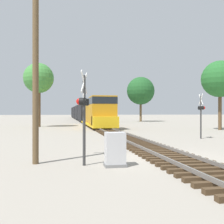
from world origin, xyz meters
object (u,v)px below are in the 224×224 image
object	(u,v)px
crossing_signal_near	(83,107)
tree_mid_background	(39,79)
crossing_signal_far	(201,110)
relay_cabinet	(115,150)
utility_pole	(36,64)
tree_deep_background	(141,91)
freight_train	(82,113)
tree_far_right	(220,79)

from	to	relation	value
crossing_signal_near	tree_mid_background	bearing A→B (deg)	-152.20
crossing_signal_far	relay_cabinet	xyz separation A→B (m)	(-9.13, -9.45, -1.65)
crossing_signal_far	utility_pole	world-z (taller)	utility_pole
crossing_signal_far	tree_deep_background	distance (m)	39.24
tree_mid_background	crossing_signal_far	bearing A→B (deg)	-53.83
tree_mid_background	freight_train	bearing A→B (deg)	74.48
tree_far_right	freight_train	bearing A→B (deg)	108.58
tree_mid_background	utility_pole	bearing A→B (deg)	-85.24
crossing_signal_far	relay_cabinet	size ratio (longest dim) A/B	2.70
utility_pole	tree_mid_background	bearing A→B (deg)	94.76
relay_cabinet	tree_deep_background	bearing A→B (deg)	71.90
crossing_signal_near	tree_mid_background	world-z (taller)	tree_mid_background
freight_train	utility_pole	bearing A→B (deg)	-95.89
freight_train	tree_mid_background	bearing A→B (deg)	-105.52
crossing_signal_far	tree_mid_background	world-z (taller)	tree_mid_background
crossing_signal_far	utility_pole	distance (m)	15.00
relay_cabinet	tree_mid_background	world-z (taller)	tree_mid_background
freight_train	relay_cabinet	distance (m)	60.04
freight_train	tree_far_right	size ratio (longest dim) A/B	9.55
tree_deep_background	tree_mid_background	bearing A→B (deg)	-139.19
relay_cabinet	tree_deep_background	distance (m)	50.76
freight_train	tree_deep_background	distance (m)	18.31
relay_cabinet	tree_deep_background	size ratio (longest dim) A/B	0.13
utility_pole	tree_deep_background	bearing A→B (deg)	68.05
freight_train	relay_cabinet	world-z (taller)	freight_train
relay_cabinet	tree_far_right	size ratio (longest dim) A/B	0.16
freight_train	utility_pole	distance (m)	59.20
crossing_signal_near	tree_deep_background	size ratio (longest dim) A/B	0.37
crossing_signal_far	tree_mid_background	xyz separation A→B (m)	(-14.69, 20.09, 4.78)
crossing_signal_far	tree_deep_background	xyz separation A→B (m)	(6.52, 38.41, 4.76)
tree_mid_background	tree_deep_background	bearing A→B (deg)	40.81
crossing_signal_near	crossing_signal_far	xyz separation A→B (m)	(10.37, 9.05, -0.07)
freight_train	tree_deep_background	xyz separation A→B (m)	(12.76, -12.10, 5.09)
relay_cabinet	tree_mid_background	bearing A→B (deg)	100.67
crossing_signal_far	tree_mid_background	size ratio (longest dim) A/B	0.39
crossing_signal_near	crossing_signal_far	size ratio (longest dim) A/B	1.04
utility_pole	tree_deep_background	size ratio (longest dim) A/B	0.79
crossing_signal_near	relay_cabinet	bearing A→B (deg)	91.15
relay_cabinet	tree_deep_background	xyz separation A→B (m)	(15.65, 47.86, 6.41)
relay_cabinet	utility_pole	distance (m)	4.90
freight_train	crossing_signal_far	world-z (taller)	freight_train
tree_far_right	tree_mid_background	bearing A→B (deg)	153.91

